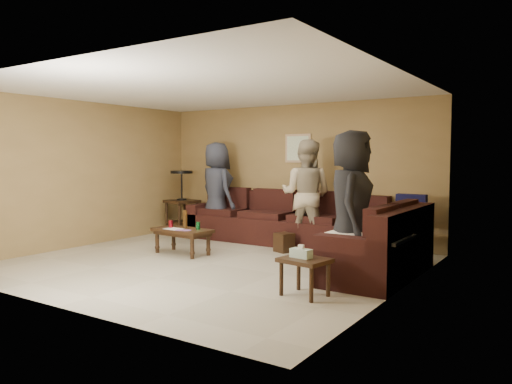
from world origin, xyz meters
TOP-DOWN VIEW (x-y plane):
  - room at (0.00, 0.00)m, footprint 5.60×5.50m
  - sectional_sofa at (0.81, 1.52)m, footprint 4.65×2.90m
  - coffee_table at (-0.81, 0.34)m, footprint 1.01×0.56m
  - end_table_left at (-2.30, 2.00)m, footprint 0.67×0.67m
  - side_table_right at (1.93, -0.73)m, footprint 0.57×0.49m
  - waste_bin at (0.45, 1.38)m, footprint 0.33×0.33m
  - wall_art at (0.10, 2.48)m, footprint 0.52×0.04m
  - person_left at (-1.35, 1.93)m, footprint 1.04×0.87m
  - person_middle at (0.60, 1.85)m, footprint 0.99×0.83m
  - person_right at (2.02, 0.37)m, footprint 0.86×1.06m

SIDE VIEW (x-z plane):
  - waste_bin at x=0.45m, z-range 0.00..0.31m
  - sectional_sofa at x=0.81m, z-range -0.16..0.81m
  - coffee_table at x=-0.81m, z-range 0.01..0.69m
  - side_table_right at x=1.93m, z-range 0.09..0.66m
  - end_table_left at x=-2.30m, z-range 0.03..1.30m
  - person_left at x=-1.35m, z-range 0.00..1.82m
  - person_middle at x=0.60m, z-range 0.00..1.83m
  - person_right at x=2.02m, z-range 0.00..1.88m
  - room at x=0.00m, z-range 0.41..2.91m
  - wall_art at x=0.10m, z-range 1.44..1.96m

